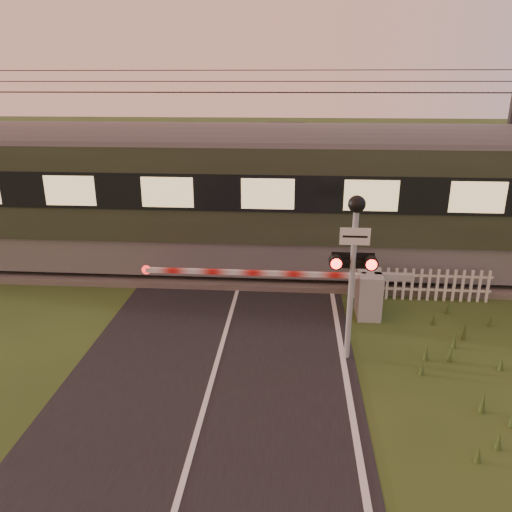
# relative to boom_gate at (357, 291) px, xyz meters

# --- Properties ---
(ground) EXTENTS (160.00, 160.00, 0.00)m
(ground) POSITION_rel_boom_gate_xyz_m (-3.26, -3.52, -0.66)
(ground) COLOR #293D17
(ground) RESTS_ON ground
(road) EXTENTS (6.00, 140.00, 0.03)m
(road) POSITION_rel_boom_gate_xyz_m (-3.25, -3.75, -0.65)
(road) COLOR black
(road) RESTS_ON ground
(track_bed) EXTENTS (140.00, 3.40, 0.39)m
(track_bed) POSITION_rel_boom_gate_xyz_m (-3.26, 2.98, -0.60)
(track_bed) COLOR #47423D
(track_bed) RESTS_ON ground
(overhead_wires) EXTENTS (120.00, 0.62, 0.62)m
(overhead_wires) POSITION_rel_boom_gate_xyz_m (-3.26, 2.98, 5.06)
(overhead_wires) COLOR black
(overhead_wires) RESTS_ON ground
(boom_gate) EXTENTS (7.03, 0.91, 1.22)m
(boom_gate) POSITION_rel_boom_gate_xyz_m (0.00, 0.00, 0.00)
(boom_gate) COLOR gray
(boom_gate) RESTS_ON ground
(crossing_signal) EXTENTS (0.93, 0.37, 3.66)m
(crossing_signal) POSITION_rel_boom_gate_xyz_m (-0.43, -2.21, 1.85)
(crossing_signal) COLOR gray
(crossing_signal) RESTS_ON ground
(picket_fence) EXTENTS (3.86, 0.08, 0.93)m
(picket_fence) POSITION_rel_boom_gate_xyz_m (1.89, 1.08, -0.19)
(picket_fence) COLOR silver
(picket_fence) RESTS_ON ground
(catenary_mast) EXTENTS (0.22, 2.46, 7.01)m
(catenary_mast) POSITION_rel_boom_gate_xyz_m (5.32, 5.20, 2.98)
(catenary_mast) COLOR #2D2D30
(catenary_mast) RESTS_ON ground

